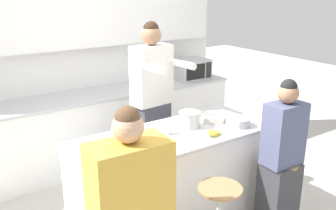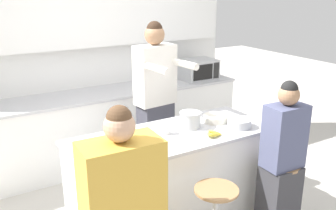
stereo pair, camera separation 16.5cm
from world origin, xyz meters
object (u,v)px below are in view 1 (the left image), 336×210
cooking_pot (190,119)px  coffee_cup_near (166,129)px  bar_stool_rightmost (277,194)px  kitchen_island (173,180)px  person_seated_near (281,166)px  coffee_cup_far (125,141)px  banana_bunch (213,133)px  fruit_bowl (214,118)px  microwave (190,69)px  person_cooking (152,108)px

cooking_pot → coffee_cup_near: bearing=-176.1°
coffee_cup_near → bar_stool_rightmost: bearing=-38.7°
kitchen_island → coffee_cup_near: (-0.05, 0.04, 0.50)m
person_seated_near → bar_stool_rightmost: bearing=52.4°
kitchen_island → coffee_cup_far: coffee_cup_far is taller
kitchen_island → banana_bunch: banana_bunch is taller
banana_bunch → fruit_bowl: bearing=48.7°
cooking_pot → fruit_bowl: bearing=-0.4°
coffee_cup_near → cooking_pot: bearing=3.9°
microwave → kitchen_island: bearing=-131.3°
kitchen_island → person_seated_near: size_ratio=1.28×
person_cooking → cooking_pot: person_cooking is taller
person_cooking → microwave: size_ratio=3.67×
fruit_bowl → person_cooking: bearing=113.1°
person_seated_near → coffee_cup_near: 1.06m
fruit_bowl → banana_bunch: fruit_bowl is taller
person_seated_near → cooking_pot: person_seated_near is taller
person_cooking → coffee_cup_near: size_ratio=15.84×
fruit_bowl → coffee_cup_near: size_ratio=2.01×
banana_bunch → coffee_cup_near: bearing=139.5°
coffee_cup_near → kitchen_island: bearing=-38.6°
cooking_pot → microwave: bearing=52.7°
kitchen_island → coffee_cup_far: bearing=177.6°
cooking_pot → fruit_bowl: cooking_pot is taller
person_seated_near → banana_bunch: 0.66m
person_cooking → bar_stool_rightmost: bearing=-75.1°
bar_stool_rightmost → banana_bunch: size_ratio=4.09×
coffee_cup_near → microwave: (1.43, 1.53, 0.09)m
cooking_pot → fruit_bowl: size_ratio=1.24×
person_cooking → coffee_cup_far: size_ratio=17.28×
coffee_cup_far → person_seated_near: bearing=-29.0°
person_cooking → person_seated_near: size_ratio=1.26×
cooking_pot → banana_bunch: cooking_pot is taller
kitchen_island → cooking_pot: (0.23, 0.06, 0.53)m
coffee_cup_near → person_seated_near: bearing=-41.4°
coffee_cup_near → banana_bunch: bearing=-40.5°
person_seated_near → coffee_cup_near: size_ratio=12.53×
kitchen_island → coffee_cup_near: coffee_cup_near is taller
kitchen_island → person_seated_near: (0.72, -0.63, 0.20)m
coffee_cup_near → microwave: bearing=47.0°
person_cooking → coffee_cup_far: 1.00m
cooking_pot → fruit_bowl: (0.29, -0.00, -0.04)m
microwave → fruit_bowl: bearing=-119.5°
bar_stool_rightmost → cooking_pot: cooking_pot is taller
cooking_pot → banana_bunch: size_ratio=1.71×
person_seated_near → cooking_pot: (-0.49, 0.69, 0.33)m
cooking_pot → coffee_cup_near: (-0.28, -0.02, -0.03)m
cooking_pot → coffee_cup_far: 0.69m
fruit_bowl → microwave: size_ratio=0.47×
microwave → person_seated_near: bearing=-106.8°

